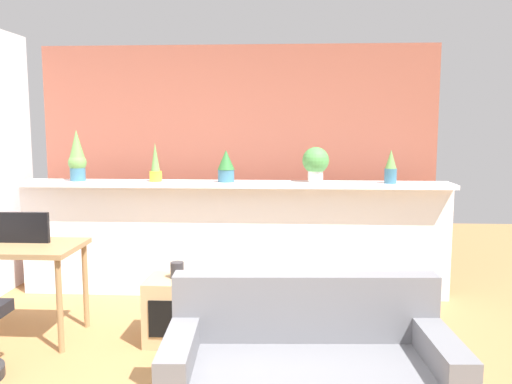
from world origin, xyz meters
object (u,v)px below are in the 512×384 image
potted_plant_1 (155,165)px  couch (308,377)px  tv_monitor (17,227)px  vase_on_shelf (177,270)px  potted_plant_4 (391,167)px  side_cube_shelf (173,310)px  potted_plant_3 (316,162)px  desk (9,255)px  potted_plant_2 (226,166)px  potted_plant_0 (77,157)px

potted_plant_1 → couch: potted_plant_1 is taller
tv_monitor → vase_on_shelf: 1.32m
potted_plant_1 → couch: size_ratio=0.23×
potted_plant_4 → side_cube_shelf: (-1.84, -1.07, -1.03)m
potted_plant_1 → potted_plant_3: potted_plant_1 is taller
potted_plant_1 → tv_monitor: potted_plant_1 is taller
potted_plant_3 → side_cube_shelf: bearing=-135.1°
potted_plant_3 → desk: size_ratio=0.30×
potted_plant_2 → side_cube_shelf: potted_plant_2 is taller
side_cube_shelf → couch: bearing=-47.8°
desk → tv_monitor: size_ratio=2.12×
desk → side_cube_shelf: 1.35m
potted_plant_0 → potted_plant_4: potted_plant_0 is taller
side_cube_shelf → potted_plant_1: bearing=109.5°
potted_plant_4 → vase_on_shelf: (-1.80, -1.06, -0.72)m
side_cube_shelf → vase_on_shelf: vase_on_shelf is taller
tv_monitor → vase_on_shelf: tv_monitor is taller
tv_monitor → couch: tv_monitor is taller
potted_plant_0 → potted_plant_1: bearing=-0.4°
potted_plant_1 → tv_monitor: size_ratio=0.72×
side_cube_shelf → vase_on_shelf: (0.03, 0.02, 0.31)m
potted_plant_2 → vase_on_shelf: potted_plant_2 is taller
potted_plant_1 → tv_monitor: bearing=-129.9°
potted_plant_2 → tv_monitor: potted_plant_2 is taller
potted_plant_0 → side_cube_shelf: bearing=-43.7°
potted_plant_3 → potted_plant_4: 0.70m
potted_plant_1 → side_cube_shelf: size_ratio=0.75×
potted_plant_1 → desk: potted_plant_1 is taller
potted_plant_3 → potted_plant_2: bearing=-177.5°
potted_plant_0 → desk: bearing=-96.4°
potted_plant_4 → side_cube_shelf: bearing=-149.7°
potted_plant_0 → couch: (2.16, -2.21, -1.08)m
potted_plant_3 → side_cube_shelf: (-1.14, -1.14, -1.07)m
desk → potted_plant_4: bearing=19.1°
vase_on_shelf → side_cube_shelf: bearing=-154.4°
potted_plant_0 → side_cube_shelf: 1.95m
potted_plant_2 → desk: bearing=-144.8°
side_cube_shelf → tv_monitor: bearing=176.6°
potted_plant_2 → potted_plant_3: 0.85m
potted_plant_0 → potted_plant_3: size_ratio=1.48×
potted_plant_3 → tv_monitor: (-2.39, -1.07, -0.45)m
potted_plant_4 → potted_plant_2: bearing=178.9°
potted_plant_2 → potted_plant_3: size_ratio=0.92×
side_cube_shelf → potted_plant_0: bearing=136.3°
tv_monitor → couch: (2.25, -1.18, -0.59)m
tv_monitor → vase_on_shelf: size_ratio=4.15×
potted_plant_3 → vase_on_shelf: bearing=-134.7°
potted_plant_4 → vase_on_shelf: 2.21m
potted_plant_0 → desk: potted_plant_0 is taller
couch → potted_plant_0: bearing=134.3°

